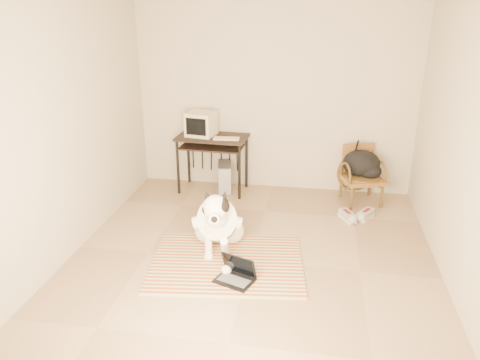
% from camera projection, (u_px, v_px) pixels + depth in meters
% --- Properties ---
extents(floor, '(4.50, 4.50, 0.00)m').
position_uv_depth(floor, '(251.00, 262.00, 5.12)').
color(floor, '#977B5C').
rests_on(floor, ground).
extents(wall_back, '(4.50, 0.00, 4.50)m').
position_uv_depth(wall_back, '(274.00, 99.00, 6.69)').
color(wall_back, '#BAAE99').
rests_on(wall_back, floor).
extents(wall_front, '(4.50, 0.00, 4.50)m').
position_uv_depth(wall_front, '(193.00, 262.00, 2.56)').
color(wall_front, '#BAAE99').
rests_on(wall_front, floor).
extents(wall_left, '(0.00, 4.50, 4.50)m').
position_uv_depth(wall_left, '(65.00, 134.00, 4.94)').
color(wall_left, '#BAAE99').
rests_on(wall_left, floor).
extents(wall_right, '(0.00, 4.50, 4.50)m').
position_uv_depth(wall_right, '(466.00, 154.00, 4.31)').
color(wall_right, '#BAAE99').
rests_on(wall_right, floor).
extents(rug, '(1.77, 1.44, 0.02)m').
position_uv_depth(rug, '(227.00, 263.00, 5.08)').
color(rug, '#B23E15').
rests_on(rug, floor).
extents(dog, '(0.57, 1.16, 0.87)m').
position_uv_depth(dog, '(218.00, 223.00, 5.24)').
color(dog, white).
rests_on(dog, rug).
extents(laptop, '(0.45, 0.39, 0.26)m').
position_uv_depth(laptop, '(236.00, 274.00, 4.74)').
color(laptop, black).
rests_on(laptop, rug).
extents(computer_desk, '(1.04, 0.62, 0.84)m').
position_uv_depth(computer_desk, '(212.00, 144.00, 6.76)').
color(computer_desk, black).
rests_on(computer_desk, floor).
extents(crt_monitor, '(0.44, 0.42, 0.34)m').
position_uv_depth(crt_monitor, '(201.00, 124.00, 6.71)').
color(crt_monitor, beige).
rests_on(crt_monitor, computer_desk).
extents(desk_keyboard, '(0.37, 0.15, 0.02)m').
position_uv_depth(desk_keyboard, '(227.00, 139.00, 6.58)').
color(desk_keyboard, beige).
rests_on(desk_keyboard, computer_desk).
extents(pc_tower, '(0.27, 0.47, 0.42)m').
position_uv_depth(pc_tower, '(225.00, 177.00, 6.95)').
color(pc_tower, '#4F4F52').
rests_on(pc_tower, floor).
extents(rattan_chair, '(0.65, 0.64, 0.79)m').
position_uv_depth(rattan_chair, '(361.00, 175.00, 6.51)').
color(rattan_chair, brown).
rests_on(rattan_chair, floor).
extents(backpack, '(0.53, 0.42, 0.38)m').
position_uv_depth(backpack, '(363.00, 165.00, 6.47)').
color(backpack, black).
rests_on(backpack, rattan_chair).
extents(sneaker_left, '(0.24, 0.32, 0.11)m').
position_uv_depth(sneaker_left, '(347.00, 216.00, 6.08)').
color(sneaker_left, silver).
rests_on(sneaker_left, floor).
extents(sneaker_right, '(0.27, 0.33, 0.11)m').
position_uv_depth(sneaker_right, '(365.00, 215.00, 6.11)').
color(sneaker_right, silver).
rests_on(sneaker_right, floor).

